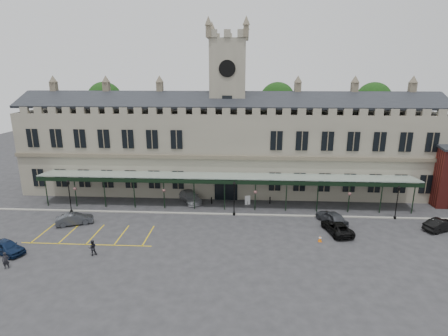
# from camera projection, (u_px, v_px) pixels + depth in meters

# --- Properties ---
(ground) EXTENTS (140.00, 140.00, 0.00)m
(ground) POSITION_uv_depth(u_px,v_px,m) (221.00, 234.00, 39.13)
(ground) COLOR #29292C
(station_building) EXTENTS (60.00, 10.36, 17.30)m
(station_building) POSITION_uv_depth(u_px,v_px,m) (228.00, 148.00, 52.77)
(station_building) COLOR slate
(station_building) RESTS_ON ground
(clock_tower) EXTENTS (5.60, 5.60, 24.80)m
(clock_tower) POSITION_uv_depth(u_px,v_px,m) (228.00, 103.00, 51.11)
(clock_tower) COLOR slate
(clock_tower) RESTS_ON ground
(canopy) EXTENTS (50.00, 4.10, 4.30)m
(canopy) POSITION_uv_depth(u_px,v_px,m) (225.00, 192.00, 45.69)
(canopy) COLOR #8C9E93
(canopy) RESTS_ON ground
(kerb) EXTENTS (60.00, 0.40, 0.12)m
(kerb) POSITION_uv_depth(u_px,v_px,m) (224.00, 214.00, 44.41)
(kerb) COLOR gray
(kerb) RESTS_ON ground
(parking_markings) EXTENTS (16.00, 6.00, 0.01)m
(parking_markings) POSITION_uv_depth(u_px,v_px,m) (93.00, 236.00, 38.46)
(parking_markings) COLOR gold
(parking_markings) RESTS_ON ground
(tree_behind_left) EXTENTS (6.00, 6.00, 16.00)m
(tree_behind_left) POSITION_uv_depth(u_px,v_px,m) (105.00, 100.00, 61.09)
(tree_behind_left) COLOR #332314
(tree_behind_left) RESTS_ON ground
(tree_behind_mid) EXTENTS (6.00, 6.00, 16.00)m
(tree_behind_mid) POSITION_uv_depth(u_px,v_px,m) (277.00, 101.00, 59.42)
(tree_behind_mid) COLOR #332314
(tree_behind_mid) RESTS_ON ground
(tree_behind_right) EXTENTS (6.00, 6.00, 16.00)m
(tree_behind_right) POSITION_uv_depth(u_px,v_px,m) (373.00, 101.00, 58.53)
(tree_behind_right) COLOR #332314
(tree_behind_right) RESTS_ON ground
(lamp_post_left) EXTENTS (0.42, 0.42, 4.44)m
(lamp_post_left) POSITION_uv_depth(u_px,v_px,m) (69.00, 193.00, 44.43)
(lamp_post_left) COLOR black
(lamp_post_left) RESTS_ON ground
(lamp_post_mid) EXTENTS (0.42, 0.42, 4.48)m
(lamp_post_mid) POSITION_uv_depth(u_px,v_px,m) (234.00, 195.00, 43.53)
(lamp_post_mid) COLOR black
(lamp_post_mid) RESTS_ON ground
(lamp_post_right) EXTENTS (0.41, 0.41, 4.32)m
(lamp_post_right) POSITION_uv_depth(u_px,v_px,m) (397.00, 199.00, 42.45)
(lamp_post_right) COLOR black
(lamp_post_right) RESTS_ON ground
(traffic_cone) EXTENTS (0.42, 0.42, 0.66)m
(traffic_cone) POSITION_uv_depth(u_px,v_px,m) (320.00, 239.00, 37.18)
(traffic_cone) COLOR #DF5E07
(traffic_cone) RESTS_ON ground
(sign_board) EXTENTS (0.74, 0.27, 1.31)m
(sign_board) POSITION_uv_depth(u_px,v_px,m) (248.00, 200.00, 47.58)
(sign_board) COLOR black
(sign_board) RESTS_ON ground
(bollard_left) EXTENTS (0.17, 0.17, 0.97)m
(bollard_left) POSITION_uv_depth(u_px,v_px,m) (212.00, 201.00, 47.91)
(bollard_left) COLOR black
(bollard_left) RESTS_ON ground
(bollard_right) EXTENTS (0.17, 0.17, 0.98)m
(bollard_right) POSITION_uv_depth(u_px,v_px,m) (270.00, 200.00, 48.00)
(bollard_right) COLOR black
(bollard_right) RESTS_ON ground
(car_left_a) EXTENTS (4.47, 3.11, 1.41)m
(car_left_a) POSITION_uv_depth(u_px,v_px,m) (6.00, 247.00, 34.63)
(car_left_a) COLOR #0D1C3A
(car_left_a) RESTS_ON ground
(car_left_b) EXTENTS (4.38, 2.95, 1.37)m
(car_left_b) POSITION_uv_depth(u_px,v_px,m) (75.00, 219.00, 41.36)
(car_left_b) COLOR #34363B
(car_left_b) RESTS_ON ground
(car_taxi) EXTENTS (4.33, 5.46, 1.48)m
(car_taxi) POSITION_uv_depth(u_px,v_px,m) (190.00, 196.00, 48.76)
(car_taxi) COLOR #94969B
(car_taxi) RESTS_ON ground
(car_van) EXTENTS (3.18, 5.12, 1.32)m
(car_van) POSITION_uv_depth(u_px,v_px,m) (337.00, 227.00, 39.17)
(car_van) COLOR black
(car_van) RESTS_ON ground
(car_right_a) EXTENTS (3.46, 4.96, 1.57)m
(car_right_a) POSITION_uv_depth(u_px,v_px,m) (332.00, 217.00, 41.55)
(car_right_a) COLOR #34363B
(car_right_a) RESTS_ON ground
(car_right_b) EXTENTS (4.47, 3.10, 1.40)m
(car_right_b) POSITION_uv_depth(u_px,v_px,m) (441.00, 225.00, 39.71)
(car_right_b) COLOR black
(car_right_b) RESTS_ON ground
(person_a) EXTENTS (0.69, 0.59, 1.60)m
(person_a) POSITION_uv_depth(u_px,v_px,m) (6.00, 261.00, 31.92)
(person_a) COLOR black
(person_a) RESTS_ON ground
(person_b) EXTENTS (0.93, 0.85, 1.56)m
(person_b) POSITION_uv_depth(u_px,v_px,m) (93.00, 248.00, 34.31)
(person_b) COLOR black
(person_b) RESTS_ON ground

